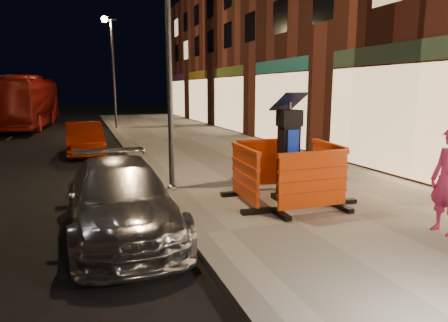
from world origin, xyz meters
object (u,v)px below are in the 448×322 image
object	(u,v)px
barrier_kerbside	(245,176)
car_silver	(123,233)
barrier_front	(313,182)
bus_doubledecker	(26,128)
parking_kiosk	(289,150)
barrier_back	(268,164)
barrier_bldgside	(328,169)
car_red	(85,154)

from	to	relation	value
barrier_kerbside	car_silver	size ratio (longest dim) A/B	0.35
barrier_front	bus_doubledecker	world-z (taller)	bus_doubledecker
parking_kiosk	barrier_front	xyz separation A→B (m)	(0.00, -0.95, -0.45)
car_silver	parking_kiosk	bearing A→B (deg)	6.28
parking_kiosk	barrier_kerbside	world-z (taller)	parking_kiosk
car_silver	bus_doubledecker	bearing A→B (deg)	99.36
parking_kiosk	bus_doubledecker	world-z (taller)	parking_kiosk
barrier_back	barrier_bldgside	bearing A→B (deg)	-37.08
barrier_kerbside	barrier_bldgside	bearing A→B (deg)	-87.08
barrier_kerbside	car_red	xyz separation A→B (m)	(-2.90, 8.39, -0.72)
barrier_front	car_red	xyz separation A→B (m)	(-3.85, 9.34, -0.72)
car_red	barrier_back	bearing A→B (deg)	-64.39
parking_kiosk	car_silver	xyz separation A→B (m)	(-3.37, -0.44, -1.18)
bus_doubledecker	barrier_front	bearing A→B (deg)	-67.58
barrier_front	barrier_kerbside	world-z (taller)	same
barrier_kerbside	barrier_bldgside	xyz separation A→B (m)	(1.90, 0.00, 0.00)
parking_kiosk	barrier_kerbside	distance (m)	1.05
parking_kiosk	bus_doubledecker	size ratio (longest dim) A/B	0.18
barrier_front	barrier_back	bearing A→B (deg)	89.92
car_red	parking_kiosk	bearing A→B (deg)	-67.11
barrier_kerbside	car_silver	bearing A→B (deg)	103.12
parking_kiosk	car_silver	bearing A→B (deg)	-167.72
barrier_front	car_red	distance (m)	10.13
parking_kiosk	bus_doubledecker	distance (m)	21.43
barrier_kerbside	bus_doubledecker	world-z (taller)	bus_doubledecker
parking_kiosk	car_red	size ratio (longest dim) A/B	0.57
barrier_front	barrier_bldgside	distance (m)	1.34
barrier_back	car_silver	size ratio (longest dim) A/B	0.35
barrier_back	bus_doubledecker	bearing A→B (deg)	118.37
barrier_front	barrier_bldgside	bearing A→B (deg)	44.92
parking_kiosk	car_silver	size ratio (longest dim) A/B	0.50
barrier_front	car_red	bearing A→B (deg)	112.32
parking_kiosk	barrier_front	bearing A→B (deg)	-85.08
car_silver	car_red	size ratio (longest dim) A/B	1.15
parking_kiosk	barrier_front	size ratio (longest dim) A/B	1.40
car_red	barrier_front	bearing A→B (deg)	-69.35
car_silver	barrier_kerbside	bearing A→B (deg)	9.12
barrier_back	car_red	size ratio (longest dim) A/B	0.41
barrier_front	car_silver	xyz separation A→B (m)	(-3.37, 0.51, -0.72)
barrier_front	car_red	world-z (taller)	barrier_front
barrier_front	barrier_back	xyz separation A→B (m)	(0.00, 1.90, 0.00)
car_silver	barrier_back	bearing A→B (deg)	21.28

